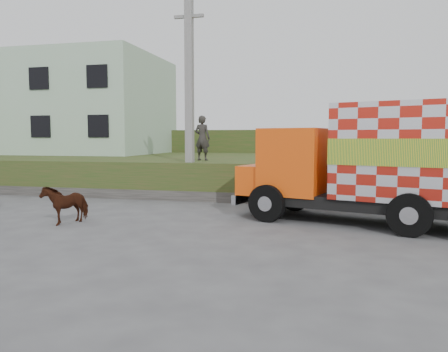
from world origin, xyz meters
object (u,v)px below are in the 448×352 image
(cow, at_px, (66,204))
(pedestrian, at_px, (202,138))
(cargo_truck, at_px, (385,164))
(utility_pole, at_px, (189,97))

(cow, xyz_separation_m, pedestrian, (2.10, 7.04, 1.91))
(cargo_truck, xyz_separation_m, cow, (-8.99, -1.76, -1.20))
(utility_pole, distance_m, cargo_truck, 8.24)
(utility_pole, xyz_separation_m, cow, (-2.02, -5.49, -3.51))
(cow, bearing_deg, utility_pole, 91.08)
(cargo_truck, bearing_deg, cow, -152.14)
(utility_pole, relative_size, cow, 6.01)
(cow, bearing_deg, pedestrian, 94.75)
(utility_pole, height_order, pedestrian, utility_pole)
(cargo_truck, bearing_deg, utility_pole, 168.64)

